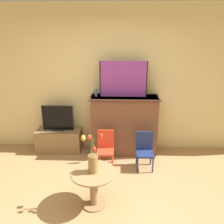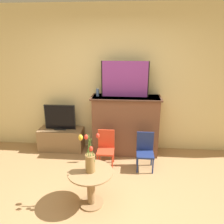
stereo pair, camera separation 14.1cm
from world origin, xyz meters
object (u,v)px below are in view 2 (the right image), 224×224
object	(u,v)px
tv_monitor	(60,118)
painting	(125,79)
vase_tulips	(90,159)
chair_blue	(145,149)
chair_red	(106,147)

from	to	relation	value
tv_monitor	painting	bearing A→B (deg)	-0.42
painting	vase_tulips	distance (m)	1.70
chair_blue	tv_monitor	bearing A→B (deg)	161.57
tv_monitor	chair_blue	size ratio (longest dim) A/B	0.96
painting	chair_blue	size ratio (longest dim) A/B	1.35
tv_monitor	vase_tulips	xyz separation A→B (m)	(0.85, -1.49, 0.00)
chair_red	chair_blue	world-z (taller)	same
tv_monitor	vase_tulips	bearing A→B (deg)	-60.23
chair_red	chair_blue	xyz separation A→B (m)	(0.66, -0.04, 0.00)
painting	chair_blue	bearing A→B (deg)	-54.75
painting	chair_red	xyz separation A→B (m)	(-0.29, -0.48, -1.09)
chair_blue	painting	bearing A→B (deg)	125.25
tv_monitor	chair_blue	bearing A→B (deg)	-18.43
chair_red	vase_tulips	xyz separation A→B (m)	(-0.09, -1.00, 0.33)
vase_tulips	chair_blue	bearing A→B (deg)	51.72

